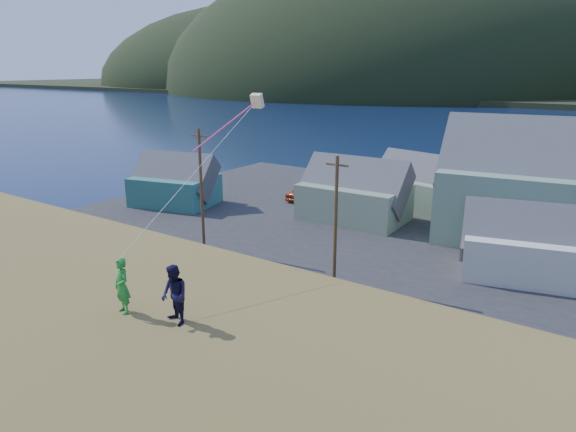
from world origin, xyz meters
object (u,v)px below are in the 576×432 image
at_px(shed_palegreen_far, 423,184).
at_px(shed_palegreen_near, 354,193).
at_px(shed_white, 523,244).
at_px(kite_flyer_navy, 174,295).
at_px(kite_flyer_green, 122,286).
at_px(shed_teal, 175,182).
at_px(wharf, 469,178).

bearing_deg(shed_palegreen_far, shed_palegreen_near, -103.44).
height_order(shed_white, kite_flyer_navy, kite_flyer_navy).
bearing_deg(kite_flyer_green, shed_teal, 147.95).
bearing_deg(shed_teal, shed_palegreen_near, 3.70).
bearing_deg(shed_white, kite_flyer_green, -116.79).
relative_size(shed_palegreen_far, kite_flyer_green, 6.66).
relative_size(wharf, shed_teal, 2.66).
xyz_separation_m(wharf, kite_flyer_navy, (7.19, -57.85, 7.64)).
height_order(wharf, shed_white, shed_white).
height_order(shed_palegreen_near, shed_palegreen_far, shed_palegreen_near).
bearing_deg(shed_palegreen_near, kite_flyer_navy, -72.19).
relative_size(shed_teal, shed_palegreen_far, 0.85).
distance_m(shed_teal, shed_palegreen_far, 25.94).
bearing_deg(wharf, shed_palegreen_near, -99.73).
relative_size(wharf, shed_palegreen_near, 2.55).
bearing_deg(shed_palegreen_far, shed_white, -33.67).
bearing_deg(kite_flyer_navy, kite_flyer_green, -149.59).
distance_m(wharf, shed_white, 32.46).
distance_m(shed_palegreen_near, kite_flyer_navy, 35.85).
bearing_deg(kite_flyer_navy, shed_palegreen_far, 118.06).
distance_m(shed_palegreen_near, shed_white, 17.14).
relative_size(shed_white, kite_flyer_navy, 5.14).
bearing_deg(kite_flyer_navy, wharf, 114.97).
xyz_separation_m(shed_white, kite_flyer_navy, (-4.76, -27.74, 5.60)).
xyz_separation_m(shed_teal, shed_palegreen_far, (22.30, 13.26, 0.14)).
bearing_deg(shed_teal, wharf, 39.55).
xyz_separation_m(shed_white, shed_palegreen_far, (-12.15, 13.42, 0.19)).
distance_m(shed_white, shed_palegreen_far, 18.10).
height_order(shed_palegreen_far, kite_flyer_navy, kite_flyer_navy).
height_order(shed_teal, shed_palegreen_far, shed_palegreen_far).
bearing_deg(shed_white, shed_palegreen_near, 146.36).
xyz_separation_m(wharf, shed_palegreen_near, (-4.16, -24.26, 2.31)).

